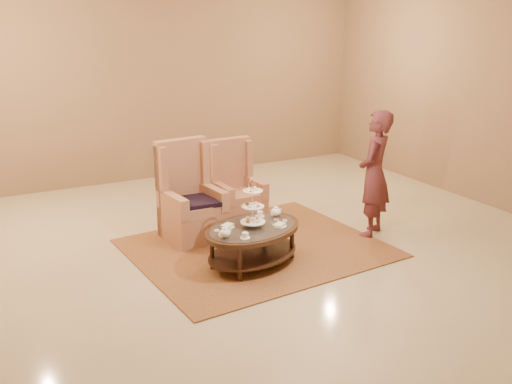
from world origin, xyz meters
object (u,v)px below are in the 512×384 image
tea_table (253,234)px  armchair_left (190,206)px  armchair_right (235,195)px  person (374,174)px

tea_table → armchair_left: armchair_left is taller
armchair_right → tea_table: bearing=-109.6°
armchair_right → person: (1.40, -1.30, 0.44)m
armchair_right → person: person is taller
armchair_left → person: bearing=-31.6°
armchair_left → tea_table: bearing=-80.2°
tea_table → armchair_right: 1.50m
tea_table → armchair_left: 1.20m
armchair_left → person: person is taller
tea_table → person: person is taller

